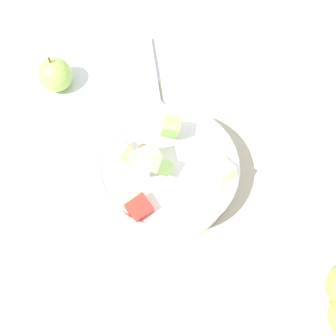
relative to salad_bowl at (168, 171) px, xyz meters
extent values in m
plane|color=silver|center=(0.02, 0.00, -0.05)|extent=(2.40, 2.40, 0.00)
cube|color=#BCB299|center=(0.02, 0.00, -0.04)|extent=(0.47, 0.37, 0.01)
cylinder|color=white|center=(0.00, 0.00, -0.01)|extent=(0.21, 0.21, 0.06)
torus|color=white|center=(0.00, 0.00, 0.02)|extent=(0.23, 0.23, 0.02)
cube|color=#E5D684|center=(0.05, -0.07, 0.03)|extent=(0.03, 0.03, 0.02)
cube|color=#93C160|center=(0.02, -0.02, 0.06)|extent=(0.03, 0.04, 0.04)
sphere|color=brown|center=(-0.02, -0.03, 0.06)|extent=(0.02, 0.02, 0.03)
cube|color=beige|center=(0.00, -0.03, 0.06)|extent=(0.05, 0.05, 0.05)
cube|color=red|center=(0.06, -0.06, 0.03)|extent=(0.04, 0.04, 0.03)
cube|color=#E5D684|center=(-0.03, -0.06, 0.04)|extent=(0.04, 0.04, 0.04)
cube|color=beige|center=(0.04, 0.07, 0.04)|extent=(0.05, 0.04, 0.03)
cube|color=#93C160|center=(-0.04, 0.02, 0.06)|extent=(0.04, 0.04, 0.04)
ellipsoid|color=#B7B7BC|center=(-0.14, 0.02, -0.03)|extent=(0.06, 0.04, 0.01)
cube|color=#B7B7BC|center=(-0.25, 0.03, -0.04)|extent=(0.18, 0.04, 0.01)
sphere|color=#9EC656|center=(-0.26, -0.15, -0.01)|extent=(0.07, 0.07, 0.07)
cylinder|color=brown|center=(-0.26, -0.15, 0.02)|extent=(0.00, 0.00, 0.01)
camera|label=1|loc=(0.27, -0.07, 0.54)|focal=40.67mm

